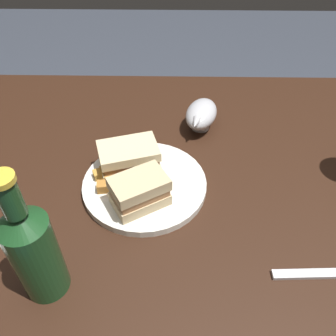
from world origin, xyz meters
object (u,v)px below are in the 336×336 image
Objects in this scene: gravy_boat at (201,114)px; cider_bottle at (33,250)px; fork at (327,274)px; sandwich_half_right at (139,191)px; plate at (145,184)px; sandwich_half_left at (129,157)px.

cider_bottle is at bearing -122.08° from gravy_boat.
sandwich_half_right is at bearing 153.99° from fork.
gravy_boat is (0.12, 0.20, 0.03)m from plate.
plate is 1.85× the size of gravy_boat.
sandwich_half_left reaches higher than gravy_boat.
sandwich_half_right is 0.35m from fork.
fork is at bearing -31.80° from plate.
sandwich_half_left reaches higher than plate.
sandwich_half_left is 0.56× the size of cider_bottle.
sandwich_half_right is (0.03, -0.10, 0.00)m from sandwich_half_left.
sandwich_half_left is 0.76× the size of fork.
sandwich_half_left is at bearing 106.70° from sandwich_half_right.
plate is 0.37m from fork.
plate is 2.06× the size of sandwich_half_right.
fork is at bearing 3.07° from cider_bottle.
sandwich_half_left is (-0.03, 0.04, 0.03)m from plate.
cider_bottle is at bearing -179.37° from fork.
gravy_boat reaches higher than plate.
fork is at bearing -64.53° from gravy_boat.
sandwich_half_left is 0.10m from sandwich_half_right.
fork is (0.19, -0.40, -0.04)m from gravy_boat.
gravy_boat is 0.44m from fork.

